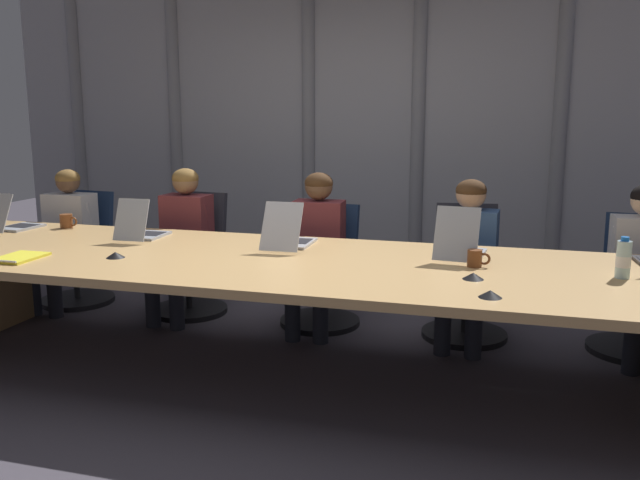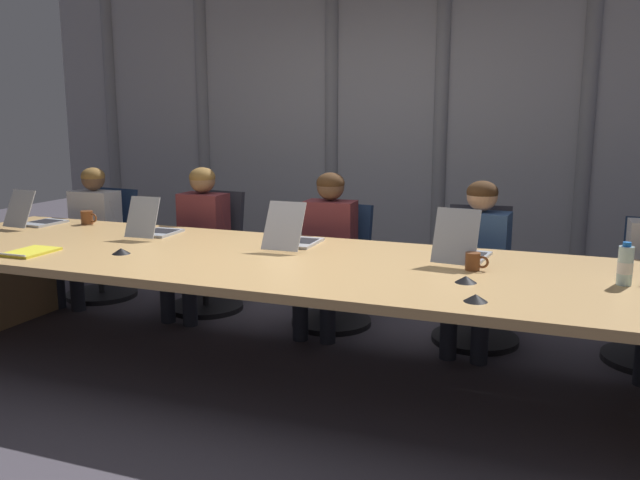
# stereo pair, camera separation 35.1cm
# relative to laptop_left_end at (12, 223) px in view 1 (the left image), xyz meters

# --- Properties ---
(ground_plane) EXTENTS (14.15, 14.15, 0.00)m
(ground_plane) POSITION_rel_laptop_left_end_xyz_m (2.13, -0.37, -0.79)
(ground_plane) COLOR #47424C
(conference_table) EXTENTS (4.99, 1.43, 0.73)m
(conference_table) POSITION_rel_laptop_left_end_xyz_m (2.13, -0.37, -0.18)
(conference_table) COLOR tan
(conference_table) RESTS_ON ground_plane
(curtain_backdrop) EXTENTS (7.08, 0.17, 2.79)m
(curtain_backdrop) POSITION_rel_laptop_left_end_xyz_m (2.13, 2.04, 0.61)
(curtain_backdrop) COLOR #9999A0
(curtain_backdrop) RESTS_ON ground_plane
(laptop_left_end) EXTENTS (0.25, 0.44, 0.28)m
(laptop_left_end) POSITION_rel_laptop_left_end_xyz_m (0.00, 0.00, 0.00)
(laptop_left_end) COLOR #A8ADB7
(laptop_left_end) RESTS_ON conference_table
(laptop_left_mid) EXTENTS (0.24, 0.42, 0.28)m
(laptop_left_mid) POSITION_rel_laptop_left_end_xyz_m (1.08, -0.03, 0.00)
(laptop_left_mid) COLOR #A8ADB7
(laptop_left_mid) RESTS_ON conference_table
(laptop_center) EXTENTS (0.25, 0.50, 0.30)m
(laptop_center) POSITION_rel_laptop_left_end_xyz_m (2.12, -0.01, 0.00)
(laptop_center) COLOR #BCBCC1
(laptop_center) RESTS_ON conference_table
(laptop_right_mid) EXTENTS (0.29, 0.47, 0.32)m
(laptop_right_mid) POSITION_rel_laptop_left_end_xyz_m (3.19, -0.04, 0.01)
(laptop_right_mid) COLOR #A8ADB7
(laptop_right_mid) RESTS_ON conference_table
(office_chair_left_end) EXTENTS (0.60, 0.60, 0.92)m
(office_chair_left_end) POSITION_rel_laptop_left_end_xyz_m (0.01, 0.73, -0.45)
(office_chair_left_end) COLOR navy
(office_chair_left_end) RESTS_ON ground_plane
(office_chair_left_mid) EXTENTS (0.60, 0.60, 0.94)m
(office_chair_left_mid) POSITION_rel_laptop_left_end_xyz_m (1.05, 0.73, -0.44)
(office_chair_left_mid) COLOR #2D2D38
(office_chair_left_mid) RESTS_ON ground_plane
(office_chair_center) EXTENTS (0.60, 0.60, 0.89)m
(office_chair_center) POSITION_rel_laptop_left_end_xyz_m (2.13, 0.72, -0.46)
(office_chair_center) COLOR navy
(office_chair_center) RESTS_ON ground_plane
(office_chair_right_mid) EXTENTS (0.60, 0.60, 0.93)m
(office_chair_right_mid) POSITION_rel_laptop_left_end_xyz_m (3.19, 0.73, -0.45)
(office_chair_right_mid) COLOR #2D2D38
(office_chair_right_mid) RESTS_ON ground_plane
(office_chair_right_end) EXTENTS (0.60, 0.60, 0.90)m
(office_chair_right_end) POSITION_rel_laptop_left_end_xyz_m (4.30, 0.73, -0.45)
(office_chair_right_end) COLOR navy
(office_chair_right_end) RESTS_ON ground_plane
(person_left_end) EXTENTS (0.40, 0.55, 1.12)m
(person_left_end) POSITION_rel_laptop_left_end_xyz_m (0.00, 0.57, -0.15)
(person_left_end) COLOR silver
(person_left_end) RESTS_ON ground_plane
(person_left_mid) EXTENTS (0.38, 0.55, 1.15)m
(person_left_mid) POSITION_rel_laptop_left_end_xyz_m (1.05, 0.57, -0.13)
(person_left_mid) COLOR brown
(person_left_mid) RESTS_ON ground_plane
(person_center) EXTENTS (0.39, 0.56, 1.15)m
(person_center) POSITION_rel_laptop_left_end_xyz_m (2.13, 0.57, -0.14)
(person_center) COLOR brown
(person_center) RESTS_ON ground_plane
(person_right_mid) EXTENTS (0.41, 0.56, 1.13)m
(person_right_mid) POSITION_rel_laptop_left_end_xyz_m (3.20, 0.57, -0.14)
(person_right_mid) COLOR #335184
(person_right_mid) RESTS_ON ground_plane
(water_bottle_primary) EXTENTS (0.08, 0.08, 0.22)m
(water_bottle_primary) POSITION_rel_laptop_left_end_xyz_m (4.04, -0.31, 0.04)
(water_bottle_primary) COLOR silver
(water_bottle_primary) RESTS_ON conference_table
(coffee_mug_near) EXTENTS (0.14, 0.09, 0.10)m
(coffee_mug_near) POSITION_rel_laptop_left_end_xyz_m (0.32, 0.19, -0.00)
(coffee_mug_near) COLOR brown
(coffee_mug_near) RESTS_ON conference_table
(coffee_mug_far) EXTENTS (0.13, 0.08, 0.10)m
(coffee_mug_far) POSITION_rel_laptop_left_end_xyz_m (3.29, -0.26, -0.01)
(coffee_mug_far) COLOR brown
(coffee_mug_far) RESTS_ON conference_table
(conference_mic_left_side) EXTENTS (0.11, 0.11, 0.03)m
(conference_mic_left_side) POSITION_rel_laptop_left_end_xyz_m (3.30, -0.55, -0.04)
(conference_mic_left_side) COLOR black
(conference_mic_left_side) RESTS_ON conference_table
(conference_mic_middle) EXTENTS (0.11, 0.11, 0.03)m
(conference_mic_middle) POSITION_rel_laptop_left_end_xyz_m (3.39, -0.88, -0.04)
(conference_mic_middle) COLOR black
(conference_mic_middle) RESTS_ON conference_table
(conference_mic_right_side) EXTENTS (0.11, 0.11, 0.03)m
(conference_mic_right_side) POSITION_rel_laptop_left_end_xyz_m (1.24, -0.61, -0.04)
(conference_mic_right_side) COLOR black
(conference_mic_right_side) RESTS_ON conference_table
(spiral_notepad) EXTENTS (0.22, 0.31, 0.03)m
(spiral_notepad) POSITION_rel_laptop_left_end_xyz_m (0.71, -0.79, -0.05)
(spiral_notepad) COLOR yellow
(spiral_notepad) RESTS_ON conference_table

